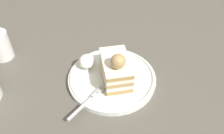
{
  "coord_description": "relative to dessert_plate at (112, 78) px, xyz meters",
  "views": [
    {
      "loc": [
        0.2,
        0.35,
        0.46
      ],
      "look_at": [
        -0.02,
        -0.02,
        0.05
      ],
      "focal_mm": 37.79,
      "sensor_mm": 36.0,
      "label": 1
    }
  ],
  "objects": [
    {
      "name": "drink_glass_far",
      "position": [
        0.23,
        -0.24,
        0.03
      ],
      "size": [
        0.06,
        0.06,
        0.08
      ],
      "color": "white",
      "rests_on": "ground_plane"
    },
    {
      "name": "ground_plane",
      "position": [
        0.02,
        0.02,
        -0.01
      ],
      "size": [
        2.4,
        2.4,
        0.0
      ],
      "primitive_type": "plane",
      "color": "#565149"
    },
    {
      "name": "dessert_plate",
      "position": [
        0.0,
        0.0,
        0.0
      ],
      "size": [
        0.23,
        0.23,
        0.02
      ],
      "color": "white",
      "rests_on": "ground_plane"
    },
    {
      "name": "cake_slice",
      "position": [
        -0.0,
        0.01,
        0.04
      ],
      "size": [
        0.1,
        0.13,
        0.1
      ],
      "color": "tan",
      "rests_on": "dessert_plate"
    },
    {
      "name": "fork",
      "position": [
        0.09,
        0.05,
        0.01
      ],
      "size": [
        0.12,
        0.05,
        0.0
      ],
      "color": "silver",
      "rests_on": "dessert_plate"
    },
    {
      "name": "whipped_cream_dollop",
      "position": [
        0.04,
        -0.06,
        0.03
      ],
      "size": [
        0.04,
        0.04,
        0.04
      ],
      "primitive_type": "ellipsoid",
      "color": "white",
      "rests_on": "dessert_plate"
    }
  ]
}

